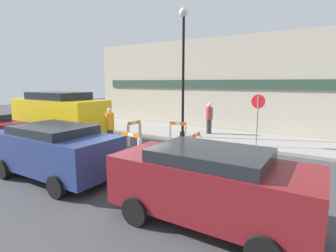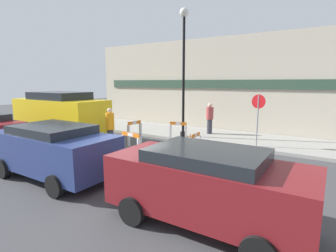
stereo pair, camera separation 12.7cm
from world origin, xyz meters
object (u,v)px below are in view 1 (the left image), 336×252
parked_car_1 (54,148)px  work_van (60,114)px  stop_sign (258,112)px  person_pedestrian (209,117)px  parked_car_2 (210,182)px  streetlamp_post (183,57)px  person_worker (110,127)px

parked_car_1 → work_van: size_ratio=0.79×
stop_sign → person_pedestrian: bearing=-19.3°
person_pedestrian → parked_car_2: (3.57, -8.39, -0.11)m
streetlamp_post → parked_car_2: bearing=-57.6°
parked_car_2 → work_van: work_van is taller
stop_sign → person_worker: size_ratio=1.25×
streetlamp_post → person_worker: streetlamp_post is taller
streetlamp_post → stop_sign: bearing=-2.4°
streetlamp_post → person_worker: (-1.72, -3.47, -3.15)m
stop_sign → person_worker: stop_sign is taller
parked_car_2 → work_van: 10.43m
stop_sign → person_pedestrian: 3.36m
streetlamp_post → person_worker: 4.99m
streetlamp_post → person_pedestrian: bearing=59.3°
work_van → parked_car_1: bearing=-37.7°
parked_car_1 → work_van: work_van is taller
streetlamp_post → work_van: streetlamp_post is taller
parked_car_1 → work_van: 5.95m
parked_car_2 → streetlamp_post: bearing=122.4°
stop_sign → person_worker: 6.43m
work_van → parked_car_2: bearing=-20.4°
parked_car_1 → person_pedestrian: bearing=79.9°
streetlamp_post → work_van: 6.89m
streetlamp_post → work_van: bearing=-148.1°
person_worker → parked_car_2: bearing=-54.4°
person_pedestrian → parked_car_2: person_pedestrian is taller
person_pedestrian → parked_car_2: size_ratio=0.41×
parked_car_1 → parked_car_2: 5.07m
stop_sign → person_worker: bearing=40.6°
stop_sign → work_van: (-9.09, -3.17, -0.34)m
streetlamp_post → work_van: (-5.34, -3.32, -2.81)m
stop_sign → parked_car_2: 6.88m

